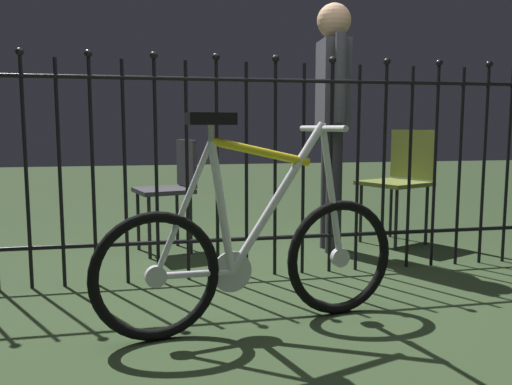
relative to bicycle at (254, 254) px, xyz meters
name	(u,v)px	position (x,y,z in m)	size (l,w,h in m)	color
ground_plane	(280,309)	(0.17, 0.18, -0.33)	(20.00, 20.00, 0.00)	#2A3C22
iron_fence	(245,162)	(0.11, 0.78, 0.35)	(4.62, 0.07, 1.37)	black
bicycle	(254,254)	(0.00, 0.00, 0.00)	(1.39, 0.40, 0.94)	black
chair_charcoal	(173,183)	(-0.27, 1.52, 0.16)	(0.45, 0.45, 0.79)	black
chair_olive	(402,174)	(1.44, 1.47, 0.19)	(0.56, 0.56, 0.85)	black
person_visitor	(333,104)	(0.82, 1.32, 0.70)	(0.23, 0.47, 1.71)	#2D2D33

